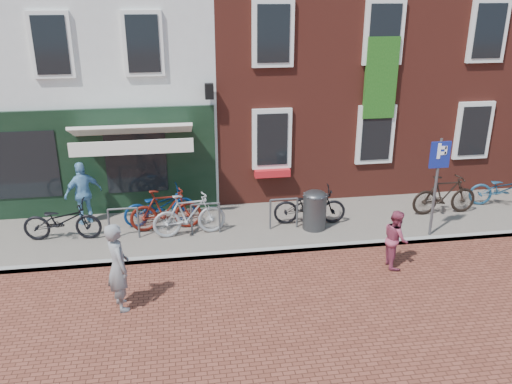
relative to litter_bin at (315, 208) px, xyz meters
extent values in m
plane|color=brown|center=(-1.28, -1.07, -0.67)|extent=(80.00, 80.00, 0.00)
cube|color=slate|center=(-0.28, 0.43, -0.62)|extent=(24.00, 3.00, 0.10)
cube|color=silver|center=(-6.28, 5.93, 3.83)|extent=(8.00, 8.00, 9.00)
cube|color=maroon|center=(0.72, 5.93, 4.33)|extent=(6.00, 8.00, 10.00)
cube|color=maroon|center=(6.72, 5.93, 4.33)|extent=(6.00, 8.00, 10.00)
cylinder|color=#3D3D3F|center=(0.00, 0.00, -0.12)|extent=(0.60, 0.60, 0.90)
ellipsoid|color=#3D3D3F|center=(0.00, 0.00, 0.40)|extent=(0.60, 0.60, 0.27)
cylinder|color=#4C4C4F|center=(2.78, -0.82, 0.68)|extent=(0.07, 0.07, 2.49)
cube|color=navy|center=(2.78, -0.84, 1.53)|extent=(0.50, 0.04, 0.65)
imported|color=gray|center=(-4.64, -2.79, 0.23)|extent=(0.63, 0.77, 1.80)
imported|color=#973A53|center=(1.33, -2.02, 0.00)|extent=(0.56, 0.69, 1.34)
imported|color=#69A5D2|center=(-5.85, 1.27, 0.27)|extent=(1.05, 0.83, 1.67)
imported|color=black|center=(-6.26, 0.34, -0.08)|extent=(1.93, 0.81, 0.99)
imported|color=#5A140C|center=(-3.75, 0.51, -0.02)|extent=(1.86, 0.65, 1.10)
imported|color=navy|center=(-3.91, 0.92, -0.08)|extent=(1.97, 1.03, 0.99)
imported|color=#959597|center=(-3.18, 0.09, -0.02)|extent=(1.87, 0.74, 1.10)
imported|color=black|center=(-0.05, 0.33, -0.08)|extent=(1.94, 0.84, 0.99)
imported|color=black|center=(3.74, 0.38, -0.02)|extent=(1.82, 0.52, 1.10)
imported|color=navy|center=(5.67, 0.67, -0.08)|extent=(1.98, 1.07, 0.99)
camera|label=1|loc=(-3.42, -12.09, 5.22)|focal=37.28mm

